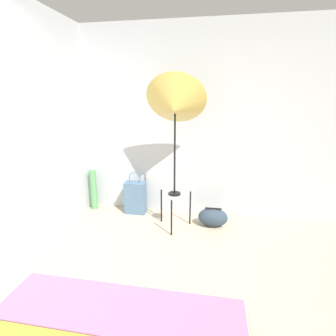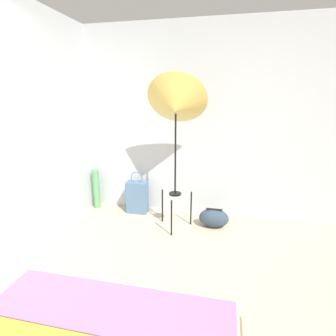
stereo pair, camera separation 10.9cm
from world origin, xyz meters
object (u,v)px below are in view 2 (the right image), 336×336
Objects in this scene: photo_umbrella at (176,106)px; duffel_bag at (214,218)px; tote_bag at (137,197)px; paper_roll at (96,189)px.

photo_umbrella reaches higher than duffel_bag.
tote_bag is 1.03× the size of paper_roll.
photo_umbrella is 1.83m from paper_roll.
paper_roll is at bearing 171.88° from duffel_bag.
tote_bag is 1.62× the size of duffel_bag.
tote_bag is at bearing 169.06° from duffel_bag.
tote_bag is 1.14m from duffel_bag.
photo_umbrella is 3.09× the size of tote_bag.
photo_umbrella is 4.99× the size of duffel_bag.
photo_umbrella reaches higher than paper_roll.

